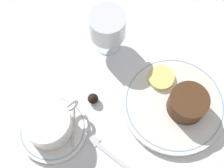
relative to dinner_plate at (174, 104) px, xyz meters
The scene contains 10 objects.
ground_plane 0.02m from the dinner_plate, 42.44° to the left, with size 3.00×3.00×0.00m, color white.
dinner_plate is the anchor object (origin of this frame).
saucer 0.26m from the dinner_plate, 152.54° to the left, with size 0.14×0.14×0.01m.
coffee_cup 0.26m from the dinner_plate, 152.20° to the left, with size 0.12×0.09×0.06m.
spoon 0.22m from the dinner_plate, 148.11° to the left, with size 0.07×0.09×0.00m.
wine_glass 0.22m from the dinner_plate, 93.97° to the left, with size 0.08×0.08×0.11m.
fork 0.17m from the dinner_plate, behind, with size 0.06×0.19×0.01m.
dessert_cake 0.04m from the dinner_plate, 63.44° to the right, with size 0.08×0.08×0.05m.
pineapple_slice 0.06m from the dinner_plate, 71.08° to the left, with size 0.06×0.06×0.01m.
chocolate_truffle 0.17m from the dinner_plate, 137.13° to the left, with size 0.02×0.02×0.02m.
Camera 1 is at (-0.26, -0.11, 0.63)m, focal length 50.00 mm.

